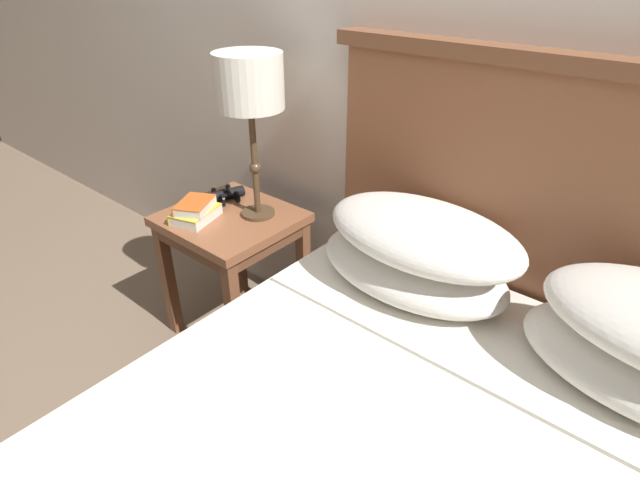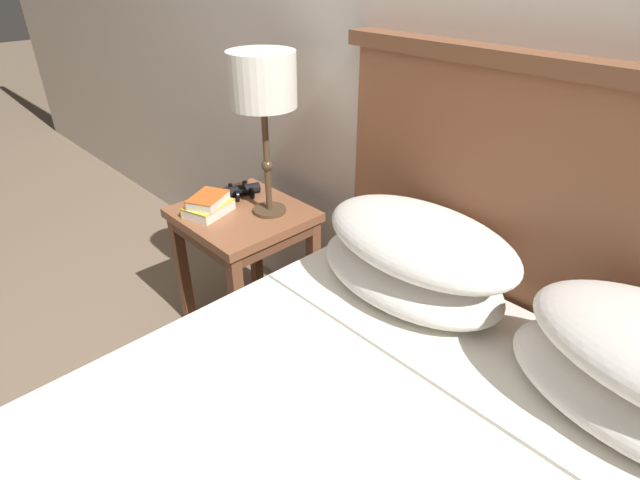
{
  "view_description": "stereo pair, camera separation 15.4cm",
  "coord_description": "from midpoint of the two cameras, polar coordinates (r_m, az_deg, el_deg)",
  "views": [
    {
      "loc": [
        0.88,
        -0.49,
        1.47
      ],
      "look_at": [
        -0.01,
        0.55,
        0.67
      ],
      "focal_mm": 28.0,
      "sensor_mm": 36.0,
      "label": 1
    },
    {
      "loc": [
        0.99,
        -0.39,
        1.47
      ],
      "look_at": [
        -0.01,
        0.55,
        0.67
      ],
      "focal_mm": 28.0,
      "sensor_mm": 36.0,
      "label": 2
    }
  ],
  "objects": [
    {
      "name": "binoculars_pair",
      "position": [
        2.12,
        -6.96,
        5.6
      ],
      "size": [
        0.15,
        0.16,
        0.05
      ],
      "color": "black",
      "rests_on": "nightstand"
    },
    {
      "name": "nightstand",
      "position": [
        2.04,
        -6.58,
        1.0
      ],
      "size": [
        0.48,
        0.46,
        0.57
      ],
      "color": "brown",
      "rests_on": "ground_plane"
    },
    {
      "name": "wall_back",
      "position": [
        1.69,
        14.11,
        23.77
      ],
      "size": [
        8.0,
        0.06,
        2.6
      ],
      "color": "silver",
      "rests_on": "ground_plane"
    },
    {
      "name": "book_on_nightstand",
      "position": [
        1.99,
        -10.51,
        3.52
      ],
      "size": [
        0.18,
        0.21,
        0.04
      ],
      "color": "silver",
      "rests_on": "nightstand"
    },
    {
      "name": "book_stacked_on_top",
      "position": [
        1.97,
        -10.59,
        4.5
      ],
      "size": [
        0.17,
        0.19,
        0.04
      ],
      "color": "silver",
      "rests_on": "book_on_nightstand"
    },
    {
      "name": "table_lamp",
      "position": [
        1.81,
        -4.09,
        17.23
      ],
      "size": [
        0.24,
        0.24,
        0.61
      ],
      "color": "#4C3823",
      "rests_on": "nightstand"
    }
  ]
}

